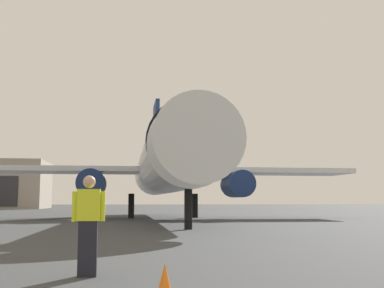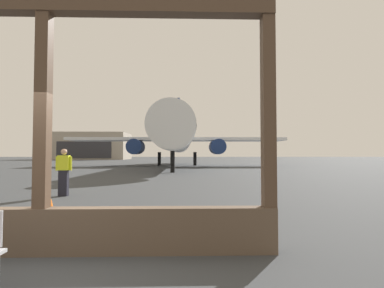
{
  "view_description": "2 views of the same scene",
  "coord_description": "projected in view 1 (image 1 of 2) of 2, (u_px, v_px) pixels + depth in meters",
  "views": [
    {
      "loc": [
        -1.62,
        -2.46,
        1.31
      ],
      "look_at": [
        0.88,
        15.68,
        3.46
      ],
      "focal_mm": 44.76,
      "sensor_mm": 36.0,
      "label": 1
    },
    {
      "loc": [
        2.22,
        -4.46,
        1.55
      ],
      "look_at": [
        2.87,
        20.75,
        2.44
      ],
      "focal_mm": 26.44,
      "sensor_mm": 36.0,
      "label": 2
    }
  ],
  "objects": [
    {
      "name": "ground_crew_worker",
      "position": [
        88.0,
        224.0,
        8.32
      ],
      "size": [
        0.57,
        0.22,
        1.74
      ],
      "color": "black",
      "rests_on": "ground"
    },
    {
      "name": "ground_plane",
      "position": [
        144.0,
        215.0,
        41.84
      ],
      "size": [
        220.0,
        220.0,
        0.0
      ],
      "primitive_type": "plane",
      "color": "#383A3D"
    },
    {
      "name": "airplane",
      "position": [
        167.0,
        165.0,
        33.1
      ],
      "size": [
        27.78,
        29.93,
        10.72
      ],
      "color": "silver",
      "rests_on": "ground"
    }
  ]
}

